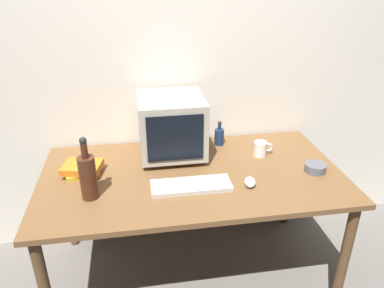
# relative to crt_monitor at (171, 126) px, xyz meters

# --- Properties ---
(ground_plane) EXTENTS (6.00, 6.00, 0.00)m
(ground_plane) POSITION_rel_crt_monitor_xyz_m (0.09, -0.23, -0.92)
(ground_plane) COLOR slate
(back_wall) EXTENTS (4.00, 0.08, 2.50)m
(back_wall) POSITION_rel_crt_monitor_xyz_m (0.09, 0.28, 0.33)
(back_wall) COLOR silver
(back_wall) RESTS_ON ground
(desk) EXTENTS (1.68, 0.90, 0.73)m
(desk) POSITION_rel_crt_monitor_xyz_m (0.09, -0.23, -0.27)
(desk) COLOR brown
(desk) RESTS_ON ground
(crt_monitor) EXTENTS (0.38, 0.39, 0.37)m
(crt_monitor) POSITION_rel_crt_monitor_xyz_m (0.00, 0.00, 0.00)
(crt_monitor) COLOR #B2AD9E
(crt_monitor) RESTS_ON desk
(keyboard) EXTENTS (0.42, 0.15, 0.02)m
(keyboard) POSITION_rel_crt_monitor_xyz_m (0.06, -0.39, -0.18)
(keyboard) COLOR beige
(keyboard) RESTS_ON desk
(computer_mouse) EXTENTS (0.08, 0.11, 0.04)m
(computer_mouse) POSITION_rel_crt_monitor_xyz_m (0.37, -0.41, -0.17)
(computer_mouse) COLOR beige
(computer_mouse) RESTS_ON desk
(bottle_tall) EXTENTS (0.09, 0.09, 0.33)m
(bottle_tall) POSITION_rel_crt_monitor_xyz_m (-0.46, -0.39, -0.07)
(bottle_tall) COLOR #472314
(bottle_tall) RESTS_ON desk
(bottle_short) EXTENTS (0.06, 0.06, 0.16)m
(bottle_short) POSITION_rel_crt_monitor_xyz_m (0.32, 0.10, -0.13)
(bottle_short) COLOR navy
(bottle_short) RESTS_ON desk
(book_stack) EXTENTS (0.23, 0.20, 0.06)m
(book_stack) POSITION_rel_crt_monitor_xyz_m (-0.52, -0.15, -0.16)
(book_stack) COLOR gold
(book_stack) RESTS_ON desk
(mug) EXTENTS (0.12, 0.08, 0.09)m
(mug) POSITION_rel_crt_monitor_xyz_m (0.53, -0.09, -0.15)
(mug) COLOR white
(mug) RESTS_ON desk
(cd_spindle) EXTENTS (0.12, 0.12, 0.04)m
(cd_spindle) POSITION_rel_crt_monitor_xyz_m (0.78, -0.33, -0.17)
(cd_spindle) COLOR #595B66
(cd_spindle) RESTS_ON desk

